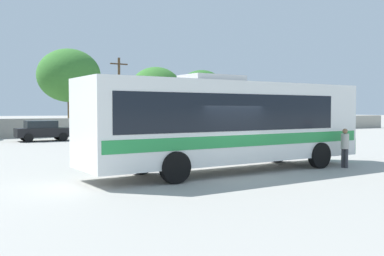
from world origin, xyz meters
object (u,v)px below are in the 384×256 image
attendant_by_bus_door (345,146)px  parked_car_third_black (43,130)px  utility_pole_far (119,94)px  roadside_tree_right (202,90)px  roadside_tree_midright (156,89)px  coach_bus_white_green (228,121)px  roadside_tree_midleft (69,76)px

attendant_by_bus_door → parked_car_third_black: attendant_by_bus_door is taller
utility_pole_far → roadside_tree_right: utility_pole_far is taller
roadside_tree_midright → attendant_by_bus_door: bearing=-99.2°
attendant_by_bus_door → parked_car_third_black: size_ratio=0.39×
parked_car_third_black → roadside_tree_midright: size_ratio=0.59×
coach_bus_white_green → roadside_tree_midright: size_ratio=1.72×
attendant_by_bus_door → roadside_tree_right: roadside_tree_right is taller
attendant_by_bus_door → roadside_tree_midright: size_ratio=0.23×
parked_car_third_black → roadside_tree_right: bearing=25.4°
utility_pole_far → coach_bus_white_green: bearing=-100.2°
attendant_by_bus_door → roadside_tree_right: bearing=71.0°
parked_car_third_black → roadside_tree_midleft: roadside_tree_midleft is taller
parked_car_third_black → roadside_tree_right: roadside_tree_right is taller
coach_bus_white_green → roadside_tree_midleft: roadside_tree_midleft is taller
attendant_by_bus_door → roadside_tree_midleft: bearing=98.1°
roadside_tree_midleft → roadside_tree_right: bearing=1.2°
roadside_tree_midleft → roadside_tree_midright: 9.32m
roadside_tree_right → attendant_by_bus_door: bearing=-109.0°
utility_pole_far → roadside_tree_right: (10.46, 2.34, 0.71)m
parked_car_third_black → roadside_tree_midleft: 10.57m
roadside_tree_right → roadside_tree_midright: bearing=179.0°
roadside_tree_midleft → parked_car_third_black: bearing=-114.5°
utility_pole_far → roadside_tree_midleft: (-4.32, 2.03, 1.77)m
coach_bus_white_green → roadside_tree_midleft: size_ratio=1.45×
attendant_by_bus_door → roadside_tree_right: 32.47m
utility_pole_far → roadside_tree_right: size_ratio=1.08×
coach_bus_white_green → roadside_tree_right: (15.32, 29.22, 2.62)m
attendant_by_bus_door → roadside_tree_midright: 31.21m
roadside_tree_right → roadside_tree_midleft: bearing=-178.8°
roadside_tree_midleft → roadside_tree_midright: (9.25, 0.40, -1.07)m
attendant_by_bus_door → utility_pole_far: utility_pole_far is taller
roadside_tree_midright → roadside_tree_right: bearing=-1.0°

